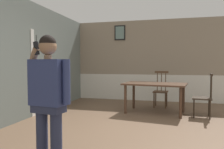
# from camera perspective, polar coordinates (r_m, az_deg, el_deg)

# --- Properties ---
(ground_plane) EXTENTS (8.25, 8.25, 0.00)m
(ground_plane) POSITION_cam_1_polar(r_m,az_deg,el_deg) (4.15, 5.44, -15.10)
(ground_plane) COLOR brown
(room_back_partition) EXTENTS (5.23, 0.17, 2.76)m
(room_back_partition) POSITION_cam_1_polar(r_m,az_deg,el_deg) (7.68, 9.88, 3.21)
(room_back_partition) COLOR gray
(room_back_partition) RESTS_ON ground_plane
(room_left_partition) EXTENTS (0.13, 7.50, 2.76)m
(room_left_partition) POSITION_cam_1_polar(r_m,az_deg,el_deg) (5.07, -25.19, 3.70)
(room_left_partition) COLOR slate
(room_left_partition) RESTS_ON ground_plane
(dining_table) EXTENTS (1.67, 1.13, 0.77)m
(dining_table) POSITION_cam_1_polar(r_m,az_deg,el_deg) (5.79, 11.03, -3.18)
(dining_table) COLOR #4C3323
(dining_table) RESTS_ON ground_plane
(chair_near_window) EXTENTS (0.48, 0.48, 1.05)m
(chair_near_window) POSITION_cam_1_polar(r_m,az_deg,el_deg) (5.70, 22.65, -5.32)
(chair_near_window) COLOR #2D2319
(chair_near_window) RESTS_ON ground_plane
(chair_by_doorway) EXTENTS (0.44, 0.44, 1.05)m
(chair_by_doorway) POSITION_cam_1_polar(r_m,az_deg,el_deg) (6.64, 12.50, -4.04)
(chair_by_doorway) COLOR #513823
(chair_by_doorway) RESTS_ON ground_plane
(person_figure) EXTENTS (0.58, 0.29, 1.62)m
(person_figure) POSITION_cam_1_polar(r_m,az_deg,el_deg) (2.76, -16.03, -4.54)
(person_figure) COLOR #282E49
(person_figure) RESTS_ON ground_plane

